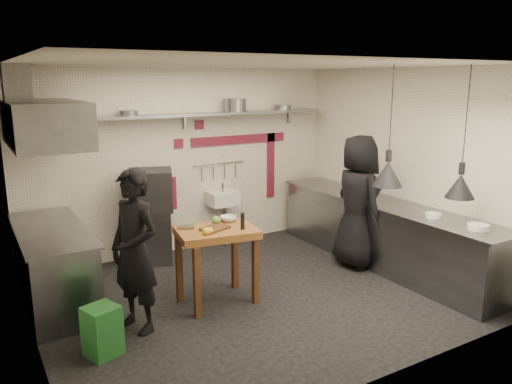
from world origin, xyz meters
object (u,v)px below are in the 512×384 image
oven_stand (151,235)px  prep_table (217,266)px  green_bin (102,331)px  chef_right (358,202)px  combi_oven (151,190)px  chef_left (135,251)px

oven_stand → prep_table: (0.23, -1.73, 0.06)m
green_bin → chef_right: chef_right is taller
green_bin → chef_right: bearing=8.8°
combi_oven → chef_right: 2.95m
combi_oven → chef_right: chef_right is taller
oven_stand → green_bin: size_ratio=1.60×
oven_stand → prep_table: 1.75m
chef_left → green_bin: bearing=-76.7°
combi_oven → green_bin: combi_oven is taller
oven_stand → combi_oven: 0.69m
prep_table → combi_oven: bearing=106.7°
oven_stand → chef_left: (-0.80, -1.90, 0.48)m
green_bin → chef_right: (3.75, 0.58, 0.69)m
green_bin → prep_table: 1.59m
green_bin → chef_left: bearing=36.1°
green_bin → prep_table: (1.49, 0.50, 0.21)m
chef_right → prep_table: bearing=99.0°
chef_left → chef_right: bearing=71.4°
combi_oven → prep_table: combi_oven is taller
chef_right → chef_left: bearing=101.3°
green_bin → chef_left: chef_left is taller
chef_left → chef_right: chef_right is taller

